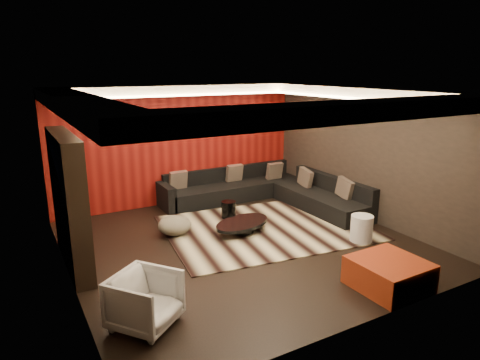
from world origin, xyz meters
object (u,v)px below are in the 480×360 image
coffee_table (242,227)px  drum_stool (229,209)px  white_side_table (362,229)px  orange_ottoman (389,274)px  armchair (145,301)px  sectional_sofa (266,192)px

coffee_table → drum_stool: 0.88m
white_side_table → orange_ottoman: 1.74m
white_side_table → armchair: bearing=-171.6°
white_side_table → drum_stool: bearing=123.6°
orange_ottoman → drum_stool: bearing=99.7°
armchair → sectional_sofa: bearing=3.3°
white_side_table → sectional_sofa: size_ratio=0.14×
white_side_table → orange_ottoman: (-0.92, -1.48, -0.04)m
coffee_table → orange_ottoman: 3.08m
drum_stool → orange_ottoman: bearing=-80.3°
coffee_table → drum_stool: drum_stool is taller
orange_ottoman → white_side_table: bearing=58.2°
armchair → sectional_sofa: (4.09, 3.53, -0.09)m
white_side_table → sectional_sofa: sectional_sofa is taller
orange_ottoman → armchair: size_ratio=1.27×
coffee_table → armchair: 3.40m
armchair → orange_ottoman: bearing=-51.1°
sectional_sofa → drum_stool: bearing=-157.8°
coffee_table → white_side_table: bearing=-41.0°
white_side_table → sectional_sofa: (-0.27, 2.89, 0.01)m
sectional_sofa → coffee_table: bearing=-136.3°
orange_ottoman → sectional_sofa: bearing=81.5°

